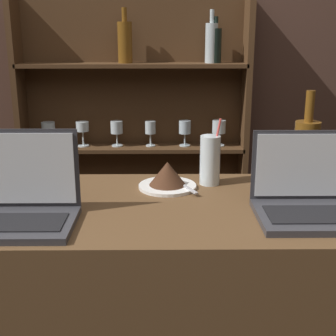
{
  "coord_description": "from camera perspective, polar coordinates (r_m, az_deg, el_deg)",
  "views": [
    {
      "loc": [
        0.07,
        -0.97,
        1.58
      ],
      "look_at": [
        0.08,
        0.32,
        1.19
      ],
      "focal_mm": 50.0,
      "sensor_mm": 36.0,
      "label": 1
    }
  ],
  "objects": [
    {
      "name": "back_wall",
      "position": [
        2.58,
        -2.15,
        11.49
      ],
      "size": [
        7.0,
        0.06,
        2.7
      ],
      "color": "#4C3328",
      "rests_on": "ground_plane"
    },
    {
      "name": "back_shelf",
      "position": [
        2.58,
        -3.89,
        1.76
      ],
      "size": [
        1.21,
        0.18,
        1.75
      ],
      "color": "#472D19",
      "rests_on": "ground_plane"
    },
    {
      "name": "laptop_near",
      "position": [
        1.27,
        -17.67,
        -4.06
      ],
      "size": [
        0.29,
        0.21,
        0.23
      ],
      "color": "#333338",
      "rests_on": "bar_counter"
    },
    {
      "name": "laptop_far",
      "position": [
        1.32,
        17.09,
        -3.53
      ],
      "size": [
        0.3,
        0.23,
        0.22
      ],
      "color": "#333338",
      "rests_on": "bar_counter"
    },
    {
      "name": "cake_plate",
      "position": [
        1.48,
        -0.05,
        -1.07
      ],
      "size": [
        0.18,
        0.18,
        0.09
      ],
      "color": "white",
      "rests_on": "bar_counter"
    },
    {
      "name": "water_glass",
      "position": [
        1.51,
        5.15,
        0.97
      ],
      "size": [
        0.07,
        0.07,
        0.22
      ],
      "color": "silver",
      "rests_on": "bar_counter"
    },
    {
      "name": "wine_bottle_amber",
      "position": [
        1.43,
        16.39,
        1.2
      ],
      "size": [
        0.07,
        0.07,
        0.32
      ],
      "color": "brown",
      "rests_on": "bar_counter"
    }
  ]
}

